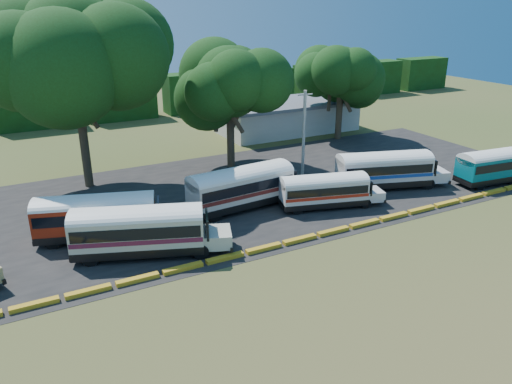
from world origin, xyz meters
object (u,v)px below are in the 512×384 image
bus_red (99,214)px  tree_west (72,46)px  bus_white_red (326,189)px  bus_teal (500,164)px  bus_cream_west (141,228)px

bus_red → tree_west: bearing=101.4°
bus_white_red → bus_teal: (18.41, -2.56, 0.23)m
bus_teal → tree_west: bearing=160.0°
tree_west → bus_teal: bearing=-26.3°
bus_red → bus_cream_west: 4.43m
bus_white_red → bus_teal: bearing=7.6°
bus_cream_west → bus_teal: (34.49, -1.39, -0.11)m
bus_white_red → tree_west: (-16.78, 14.87, 11.16)m
bus_red → bus_cream_west: size_ratio=0.97×
bus_cream_west → bus_white_red: (16.08, 1.17, -0.34)m
bus_cream_west → bus_teal: size_ratio=1.07×
bus_teal → bus_white_red: bearing=178.4°
bus_cream_west → bus_teal: 34.52m
bus_cream_west → tree_west: 19.36m
bus_teal → tree_west: 40.76m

